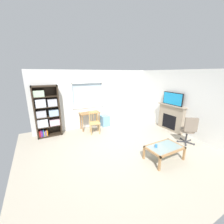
{
  "coord_description": "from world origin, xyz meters",
  "views": [
    {
      "loc": [
        -2.38,
        -3.62,
        2.41
      ],
      "look_at": [
        -0.16,
        0.46,
        1.12
      ],
      "focal_mm": 22.57,
      "sensor_mm": 36.0,
      "label": 1
    }
  ],
  "objects_px": {
    "desk_under_window": "(90,116)",
    "plastic_drawer_unit": "(105,121)",
    "wooden_chair": "(94,122)",
    "fireplace": "(171,118)",
    "coffee_table": "(164,148)",
    "office_chair": "(189,129)",
    "tv": "(173,99)",
    "sippy_cup": "(156,146)",
    "bookshelf": "(46,112)"
  },
  "relations": [
    {
      "from": "bookshelf",
      "to": "sippy_cup",
      "type": "distance_m",
      "value": 4.13
    },
    {
      "from": "bookshelf",
      "to": "tv",
      "type": "height_order",
      "value": "bookshelf"
    },
    {
      "from": "bookshelf",
      "to": "wooden_chair",
      "type": "xyz_separation_m",
      "value": [
        1.69,
        -0.62,
        -0.52
      ]
    },
    {
      "from": "plastic_drawer_unit",
      "to": "wooden_chair",
      "type": "bearing_deg",
      "value": -142.98
    },
    {
      "from": "bookshelf",
      "to": "tv",
      "type": "xyz_separation_m",
      "value": [
        4.68,
        -1.9,
        0.4
      ]
    },
    {
      "from": "bookshelf",
      "to": "plastic_drawer_unit",
      "type": "relative_size",
      "value": 4.08
    },
    {
      "from": "fireplace",
      "to": "desk_under_window",
      "type": "bearing_deg",
      "value": 149.27
    },
    {
      "from": "fireplace",
      "to": "coffee_table",
      "type": "distance_m",
      "value": 2.44
    },
    {
      "from": "desk_under_window",
      "to": "tv",
      "type": "xyz_separation_m",
      "value": [
        3.0,
        -1.79,
        0.77
      ]
    },
    {
      "from": "tv",
      "to": "sippy_cup",
      "type": "bearing_deg",
      "value": -148.52
    },
    {
      "from": "desk_under_window",
      "to": "office_chair",
      "type": "relative_size",
      "value": 0.86
    },
    {
      "from": "desk_under_window",
      "to": "office_chair",
      "type": "height_order",
      "value": "office_chair"
    },
    {
      "from": "bookshelf",
      "to": "fireplace",
      "type": "height_order",
      "value": "bookshelf"
    },
    {
      "from": "wooden_chair",
      "to": "fireplace",
      "type": "distance_m",
      "value": 3.27
    },
    {
      "from": "coffee_table",
      "to": "wooden_chair",
      "type": "bearing_deg",
      "value": 111.1
    },
    {
      "from": "bookshelf",
      "to": "coffee_table",
      "type": "distance_m",
      "value": 4.36
    },
    {
      "from": "desk_under_window",
      "to": "office_chair",
      "type": "bearing_deg",
      "value": -49.58
    },
    {
      "from": "bookshelf",
      "to": "plastic_drawer_unit",
      "type": "distance_m",
      "value": 2.55
    },
    {
      "from": "coffee_table",
      "to": "office_chair",
      "type": "bearing_deg",
      "value": 10.58
    },
    {
      "from": "bookshelf",
      "to": "tv",
      "type": "distance_m",
      "value": 5.07
    },
    {
      "from": "desk_under_window",
      "to": "wooden_chair",
      "type": "bearing_deg",
      "value": -89.18
    },
    {
      "from": "coffee_table",
      "to": "sippy_cup",
      "type": "height_order",
      "value": "sippy_cup"
    },
    {
      "from": "desk_under_window",
      "to": "tv",
      "type": "relative_size",
      "value": 0.93
    },
    {
      "from": "sippy_cup",
      "to": "coffee_table",
      "type": "bearing_deg",
      "value": -19.67
    },
    {
      "from": "plastic_drawer_unit",
      "to": "sippy_cup",
      "type": "relative_size",
      "value": 5.4
    },
    {
      "from": "fireplace",
      "to": "coffee_table",
      "type": "bearing_deg",
      "value": -143.96
    },
    {
      "from": "bookshelf",
      "to": "plastic_drawer_unit",
      "type": "xyz_separation_m",
      "value": [
        2.44,
        -0.06,
        -0.74
      ]
    },
    {
      "from": "plastic_drawer_unit",
      "to": "office_chair",
      "type": "xyz_separation_m",
      "value": [
        1.76,
        -3.0,
        0.31
      ]
    },
    {
      "from": "bookshelf",
      "to": "office_chair",
      "type": "distance_m",
      "value": 5.21
    },
    {
      "from": "desk_under_window",
      "to": "office_chair",
      "type": "xyz_separation_m",
      "value": [
        2.51,
        -2.95,
        -0.06
      ]
    },
    {
      "from": "plastic_drawer_unit",
      "to": "fireplace",
      "type": "distance_m",
      "value": 2.94
    },
    {
      "from": "bookshelf",
      "to": "plastic_drawer_unit",
      "type": "height_order",
      "value": "bookshelf"
    },
    {
      "from": "plastic_drawer_unit",
      "to": "tv",
      "type": "distance_m",
      "value": 3.12
    },
    {
      "from": "tv",
      "to": "coffee_table",
      "type": "height_order",
      "value": "tv"
    },
    {
      "from": "fireplace",
      "to": "tv",
      "type": "height_order",
      "value": "tv"
    },
    {
      "from": "tv",
      "to": "coffee_table",
      "type": "relative_size",
      "value": 0.91
    },
    {
      "from": "bookshelf",
      "to": "fireplace",
      "type": "xyz_separation_m",
      "value": [
        4.7,
        -1.9,
        -0.42
      ]
    },
    {
      "from": "fireplace",
      "to": "tv",
      "type": "xyz_separation_m",
      "value": [
        -0.02,
        -0.0,
        0.82
      ]
    },
    {
      "from": "desk_under_window",
      "to": "coffee_table",
      "type": "height_order",
      "value": "desk_under_window"
    },
    {
      "from": "wooden_chair",
      "to": "fireplace",
      "type": "relative_size",
      "value": 0.7
    },
    {
      "from": "desk_under_window",
      "to": "plastic_drawer_unit",
      "type": "relative_size",
      "value": 1.78
    },
    {
      "from": "sippy_cup",
      "to": "bookshelf",
      "type": "bearing_deg",
      "value": 127.53
    },
    {
      "from": "sippy_cup",
      "to": "desk_under_window",
      "type": "bearing_deg",
      "value": 104.45
    },
    {
      "from": "desk_under_window",
      "to": "fireplace",
      "type": "distance_m",
      "value": 3.51
    },
    {
      "from": "wooden_chair",
      "to": "coffee_table",
      "type": "bearing_deg",
      "value": -68.9
    },
    {
      "from": "fireplace",
      "to": "office_chair",
      "type": "height_order",
      "value": "fireplace"
    },
    {
      "from": "wooden_chair",
      "to": "coffee_table",
      "type": "distance_m",
      "value": 2.91
    },
    {
      "from": "tv",
      "to": "coffee_table",
      "type": "xyz_separation_m",
      "value": [
        -1.95,
        -1.43,
        -1.04
      ]
    },
    {
      "from": "office_chair",
      "to": "sippy_cup",
      "type": "relative_size",
      "value": 11.11
    },
    {
      "from": "wooden_chair",
      "to": "coffee_table",
      "type": "xyz_separation_m",
      "value": [
        1.05,
        -2.71,
        -0.11
      ]
    }
  ]
}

